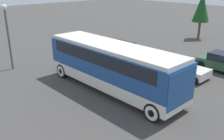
{
  "coord_description": "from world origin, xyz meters",
  "views": [
    {
      "loc": [
        11.07,
        -10.4,
        6.93
      ],
      "look_at": [
        0.0,
        0.0,
        1.39
      ],
      "focal_mm": 40.0,
      "sensor_mm": 36.0,
      "label": 1
    }
  ],
  "objects_px": {
    "parked_car_mid": "(180,67)",
    "lamp_post": "(7,27)",
    "tour_bus": "(113,64)",
    "parked_car_near": "(121,50)"
  },
  "relations": [
    {
      "from": "parked_car_mid",
      "to": "lamp_post",
      "type": "relative_size",
      "value": 0.82
    },
    {
      "from": "parked_car_mid",
      "to": "lamp_post",
      "type": "bearing_deg",
      "value": -139.26
    },
    {
      "from": "tour_bus",
      "to": "parked_car_near",
      "type": "height_order",
      "value": "tour_bus"
    },
    {
      "from": "parked_car_near",
      "to": "lamp_post",
      "type": "xyz_separation_m",
      "value": [
        -3.85,
        -8.77,
        2.73
      ]
    },
    {
      "from": "lamp_post",
      "to": "parked_car_mid",
      "type": "bearing_deg",
      "value": 40.74
    },
    {
      "from": "tour_bus",
      "to": "parked_car_near",
      "type": "distance_m",
      "value": 7.52
    },
    {
      "from": "tour_bus",
      "to": "parked_car_near",
      "type": "xyz_separation_m",
      "value": [
        -4.83,
        5.65,
        -1.15
      ]
    },
    {
      "from": "parked_car_near",
      "to": "tour_bus",
      "type": "bearing_deg",
      "value": -49.46
    },
    {
      "from": "tour_bus",
      "to": "parked_car_mid",
      "type": "relative_size",
      "value": 2.42
    },
    {
      "from": "parked_car_mid",
      "to": "lamp_post",
      "type": "height_order",
      "value": "lamp_post"
    }
  ]
}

